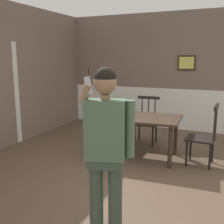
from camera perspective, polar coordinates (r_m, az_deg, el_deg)
The scene contains 6 objects.
ground_plane at distance 4.16m, azimuth 4.87°, elevation -14.04°, with size 7.19×7.19×0.00m, color brown.
room_back_partition at distance 6.95m, azimuth 14.06°, elevation 7.69°, with size 5.90×0.17×2.87m.
dining_table at distance 4.90m, azimuth 5.04°, elevation -2.00°, with size 1.59×0.97×0.75m.
chair_near_window at distance 4.78m, azimuth 18.58°, elevation -4.97°, with size 0.48×0.48×1.04m.
chair_by_doorway at distance 5.72m, azimuth 7.20°, elevation -1.94°, with size 0.50×0.50×0.98m.
person_figure at distance 2.63m, azimuth -1.24°, elevation -6.50°, with size 0.52×0.31×1.69m.
Camera 1 is at (1.21, -3.56, 1.77)m, focal length 43.65 mm.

